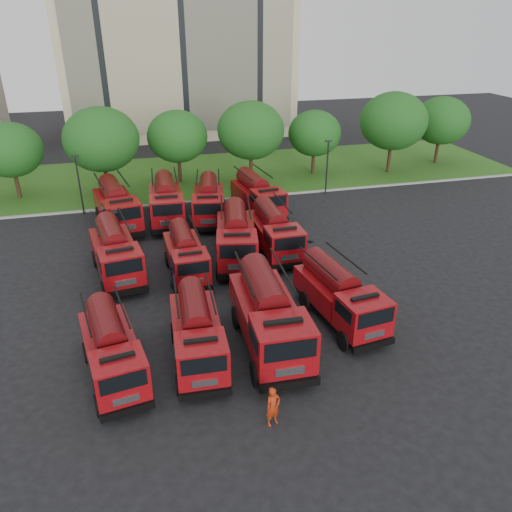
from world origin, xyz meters
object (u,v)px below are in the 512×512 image
(fire_truck_9, at_px, (166,201))
(fire_truck_10, at_px, (209,201))
(fire_truck_2, at_px, (269,315))
(firefighter_3, at_px, (347,300))
(fire_truck_3, at_px, (339,295))
(firefighter_1, at_px, (280,390))
(firefighter_2, at_px, (374,330))
(fire_truck_4, at_px, (116,252))
(firefighter_4, at_px, (175,287))
(fire_truck_8, at_px, (117,206))
(fire_truck_11, at_px, (257,195))
(fire_truck_7, at_px, (274,231))
(fire_truck_6, at_px, (236,236))
(firefighter_5, at_px, (302,254))
(fire_truck_1, at_px, (197,332))
(firefighter_0, at_px, (273,423))
(fire_truck_5, at_px, (186,254))
(fire_truck_0, at_px, (112,349))

(fire_truck_9, relative_size, fire_truck_10, 1.03)
(fire_truck_2, xyz_separation_m, firefighter_3, (5.82, 3.20, -1.84))
(fire_truck_3, bearing_deg, fire_truck_2, -171.20)
(fire_truck_2, xyz_separation_m, fire_truck_9, (-3.52, 18.57, -0.11))
(firefighter_1, relative_size, firefighter_2, 1.01)
(fire_truck_4, relative_size, fire_truck_10, 1.02)
(fire_truck_4, xyz_separation_m, firefighter_4, (3.44, -2.60, -1.67))
(fire_truck_8, relative_size, fire_truck_11, 1.07)
(fire_truck_2, bearing_deg, firefighter_2, 0.39)
(fire_truck_4, height_order, firefighter_2, fire_truck_4)
(fire_truck_4, height_order, firefighter_3, fire_truck_4)
(fire_truck_7, bearing_deg, fire_truck_11, 83.93)
(fire_truck_10, relative_size, firefighter_3, 4.54)
(fire_truck_9, distance_m, firefighter_3, 18.07)
(fire_truck_6, relative_size, firefighter_2, 4.69)
(firefighter_2, xyz_separation_m, firefighter_4, (-10.04, 7.38, 0.00))
(fire_truck_4, bearing_deg, firefighter_1, -70.73)
(fire_truck_2, relative_size, fire_truck_3, 1.11)
(fire_truck_9, distance_m, firefighter_5, 12.48)
(fire_truck_1, distance_m, firefighter_3, 10.22)
(fire_truck_7, xyz_separation_m, firefighter_0, (-4.69, -16.06, -1.62))
(fire_truck_3, xyz_separation_m, firefighter_4, (-8.52, 5.93, -1.60))
(fire_truck_5, relative_size, fire_truck_11, 0.87)
(fire_truck_2, xyz_separation_m, fire_truck_7, (3.39, 10.68, -0.21))
(fire_truck_6, bearing_deg, fire_truck_8, 144.84)
(fire_truck_8, xyz_separation_m, firefighter_4, (3.33, -11.12, -1.75))
(firefighter_0, xyz_separation_m, firefighter_3, (7.12, 8.58, 0.00))
(fire_truck_0, distance_m, fire_truck_11, 22.34)
(firefighter_3, bearing_deg, fire_truck_10, -98.32)
(fire_truck_1, height_order, fire_truck_10, fire_truck_10)
(fire_truck_11, xyz_separation_m, firefighter_5, (1.15, -8.53, -1.65))
(firefighter_3, bearing_deg, fire_truck_6, -83.00)
(fire_truck_8, bearing_deg, fire_truck_1, -89.09)
(fire_truck_7, distance_m, firefighter_0, 16.81)
(fire_truck_2, distance_m, firefighter_4, 8.53)
(fire_truck_5, height_order, fire_truck_8, fire_truck_8)
(firefighter_0, xyz_separation_m, firefighter_5, (6.57, 15.26, 0.00))
(fire_truck_11, bearing_deg, fire_truck_2, -110.03)
(fire_truck_7, bearing_deg, firefighter_2, -77.36)
(fire_truck_2, bearing_deg, firefighter_1, -95.02)
(fire_truck_2, height_order, firefighter_2, fire_truck_2)
(fire_truck_5, xyz_separation_m, firefighter_2, (9.08, -8.96, -1.47))
(fire_truck_7, bearing_deg, firefighter_1, -105.60)
(fire_truck_1, height_order, fire_truck_11, fire_truck_11)
(fire_truck_1, bearing_deg, fire_truck_0, -172.90)
(firefighter_4, bearing_deg, firefighter_2, -156.24)
(firefighter_4, bearing_deg, firefighter_5, -104.28)
(fire_truck_5, relative_size, firefighter_2, 3.84)
(firefighter_2, bearing_deg, fire_truck_3, 24.52)
(fire_truck_0, height_order, fire_truck_5, fire_truck_0)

